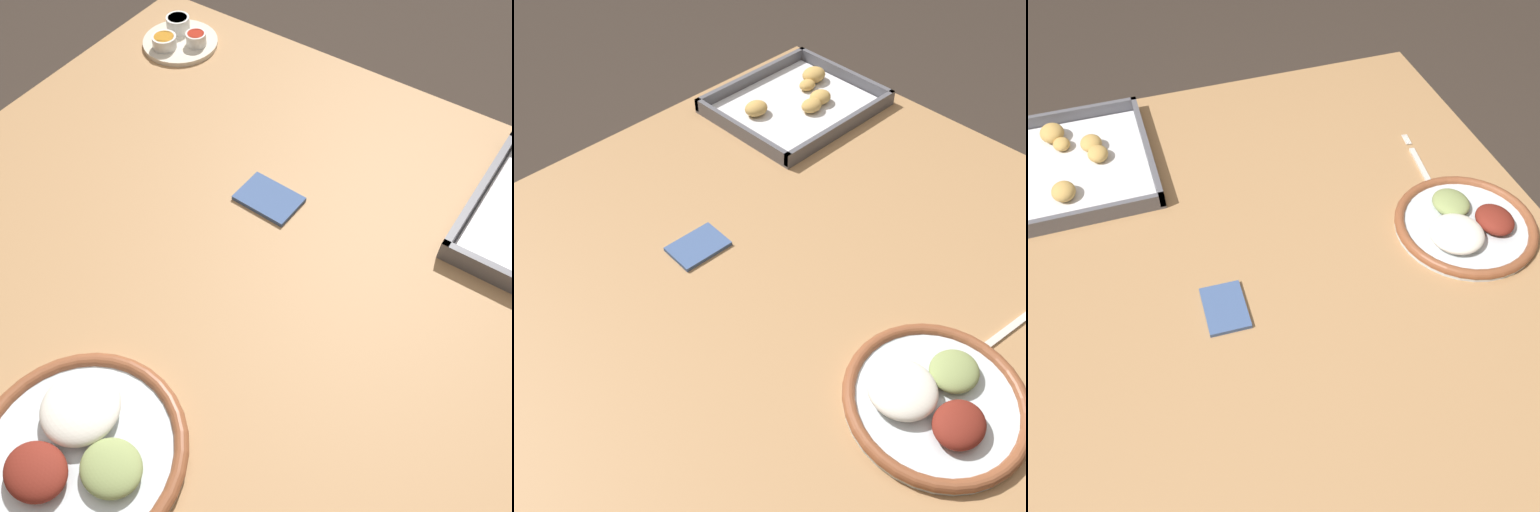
% 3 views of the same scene
% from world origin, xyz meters
% --- Properties ---
extents(ground_plane, '(8.00, 8.00, 0.00)m').
position_xyz_m(ground_plane, '(0.00, 0.00, 0.00)').
color(ground_plane, '#382D26').
extents(dining_table, '(1.26, 1.10, 0.72)m').
position_xyz_m(dining_table, '(0.00, 0.00, 0.63)').
color(dining_table, '#AD7F51').
rests_on(dining_table, ground_plane).
extents(dinner_plate, '(0.28, 0.28, 0.05)m').
position_xyz_m(dinner_plate, '(-0.03, -0.37, 0.73)').
color(dinner_plate, silver).
rests_on(dinner_plate, dining_table).
extents(fork, '(0.22, 0.04, 0.00)m').
position_xyz_m(fork, '(0.16, -0.38, 0.72)').
color(fork, silver).
rests_on(fork, dining_table).
extents(baking_tray, '(0.37, 0.31, 0.04)m').
position_xyz_m(baking_tray, '(0.41, 0.34, 0.73)').
color(baking_tray, '#595960').
rests_on(baking_tray, dining_table).
extents(napkin, '(0.11, 0.08, 0.01)m').
position_xyz_m(napkin, '(-0.07, 0.13, 0.72)').
color(napkin, '#3F598C').
rests_on(napkin, dining_table).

